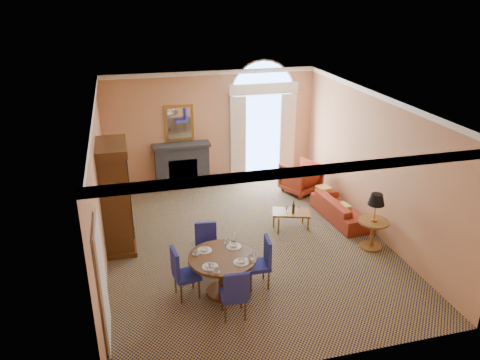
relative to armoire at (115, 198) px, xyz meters
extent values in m
plane|color=#141640|center=(2.72, -0.55, -1.14)|extent=(7.50, 7.50, 0.00)
cube|color=tan|center=(2.72, 3.20, 0.46)|extent=(6.00, 0.04, 3.20)
cube|color=tan|center=(-0.28, -0.55, 0.46)|extent=(0.04, 7.50, 3.20)
cube|color=tan|center=(5.72, -0.55, 0.46)|extent=(0.04, 7.50, 3.20)
cube|color=white|center=(2.72, -0.55, 2.06)|extent=(6.00, 7.50, 0.04)
cube|color=white|center=(2.72, -0.55, 2.00)|extent=(6.00, 7.50, 0.12)
cube|color=white|center=(-0.24, -2.95, -0.11)|extent=(0.08, 0.90, 2.06)
cube|color=#34373D|center=(1.82, 3.00, -0.54)|extent=(1.50, 0.40, 1.20)
cube|color=#34373D|center=(1.82, 2.97, 0.10)|extent=(1.60, 0.46, 0.08)
cube|color=gold|center=(1.82, 3.17, 0.66)|extent=(0.80, 0.04, 1.00)
cube|color=white|center=(1.82, 3.15, 0.66)|extent=(0.64, 0.02, 0.84)
cube|color=white|center=(4.22, 3.18, 0.11)|extent=(1.90, 0.04, 2.50)
cube|color=#97BDFC|center=(4.22, 3.17, 0.11)|extent=(1.70, 0.02, 2.30)
cylinder|color=white|center=(4.22, 3.18, 1.36)|extent=(1.90, 0.04, 1.90)
cube|color=beige|center=(3.47, 3.06, 0.11)|extent=(0.45, 0.06, 2.45)
cube|color=beige|center=(4.97, 3.06, 0.11)|extent=(0.45, 0.06, 2.45)
cube|color=beige|center=(4.22, 3.06, 1.51)|extent=(2.00, 0.08, 0.30)
cube|color=#40250E|center=(0.00, 0.00, -0.05)|extent=(0.60, 1.10, 2.19)
cube|color=#40250E|center=(0.00, 0.00, 1.14)|extent=(0.68, 1.20, 0.18)
cube|color=#40250E|center=(0.00, 0.00, -1.09)|extent=(0.68, 1.20, 0.11)
cylinder|color=#40250E|center=(1.82, -2.26, -0.38)|extent=(1.25, 1.25, 0.05)
cylinder|color=#40250E|center=(1.82, -2.26, -0.77)|extent=(0.17, 0.17, 0.73)
cylinder|color=#40250E|center=(1.82, -2.26, -1.11)|extent=(0.63, 0.63, 0.06)
cylinder|color=silver|center=(2.10, -1.98, -0.35)|extent=(0.28, 0.28, 0.01)
imported|color=silver|center=(2.10, -1.98, -0.32)|extent=(0.15, 0.15, 0.04)
imported|color=silver|center=(2.02, -1.81, -0.31)|extent=(0.09, 0.09, 0.07)
cylinder|color=silver|center=(1.54, -1.98, -0.35)|extent=(0.28, 0.28, 0.01)
imported|color=silver|center=(1.54, -1.98, -0.32)|extent=(0.15, 0.15, 0.04)
imported|color=silver|center=(1.37, -2.06, -0.31)|extent=(0.09, 0.09, 0.07)
cylinder|color=silver|center=(1.54, -2.54, -0.35)|extent=(0.28, 0.28, 0.01)
imported|color=silver|center=(1.54, -2.54, -0.32)|extent=(0.15, 0.15, 0.04)
imported|color=silver|center=(1.61, -2.71, -0.31)|extent=(0.09, 0.09, 0.07)
cylinder|color=silver|center=(2.10, -2.54, -0.35)|extent=(0.28, 0.28, 0.01)
imported|color=silver|center=(2.10, -2.54, -0.32)|extent=(0.15, 0.15, 0.04)
imported|color=silver|center=(2.27, -2.46, -0.31)|extent=(0.09, 0.09, 0.07)
cube|color=navy|center=(1.72, -1.44, -0.71)|extent=(0.47, 0.47, 0.08)
cube|color=navy|center=(1.70, -1.25, -0.42)|extent=(0.44, 0.12, 0.52)
cylinder|color=#40250E|center=(1.88, -1.26, -0.94)|extent=(0.03, 0.03, 0.40)
cylinder|color=#40250E|center=(1.54, -1.29, -0.94)|extent=(0.03, 0.03, 0.40)
cylinder|color=#40250E|center=(1.90, -1.60, -0.94)|extent=(0.03, 0.03, 0.40)
cylinder|color=#40250E|center=(1.57, -1.63, -0.94)|extent=(0.03, 0.03, 0.40)
cube|color=navy|center=(1.86, -2.94, -0.71)|extent=(0.46, 0.46, 0.08)
cube|color=navy|center=(1.87, -3.14, -0.42)|extent=(0.44, 0.09, 0.52)
cylinder|color=#40250E|center=(1.68, -3.10, -0.94)|extent=(0.03, 0.03, 0.40)
cylinder|color=#40250E|center=(2.01, -3.12, -0.94)|extent=(0.03, 0.03, 0.40)
cylinder|color=#40250E|center=(1.70, -2.76, -0.94)|extent=(0.03, 0.03, 0.40)
cylinder|color=#40250E|center=(2.04, -2.78, -0.94)|extent=(0.03, 0.03, 0.40)
cube|color=navy|center=(2.51, -2.19, -0.71)|extent=(0.45, 0.45, 0.08)
cube|color=navy|center=(2.71, -2.17, -0.42)|extent=(0.11, 0.44, 0.52)
cylinder|color=#40250E|center=(2.67, -2.37, -0.94)|extent=(0.03, 0.03, 0.40)
cylinder|color=#40250E|center=(2.68, -2.03, -0.94)|extent=(0.03, 0.03, 0.40)
cylinder|color=#40250E|center=(2.33, -2.36, -0.94)|extent=(0.03, 0.03, 0.40)
cylinder|color=#40250E|center=(2.34, -2.02, -0.94)|extent=(0.03, 0.03, 0.40)
cube|color=navy|center=(1.17, -2.18, -0.71)|extent=(0.51, 0.51, 0.08)
cube|color=navy|center=(0.97, -2.15, -0.42)|extent=(0.12, 0.44, 0.52)
cylinder|color=#40250E|center=(0.97, -2.04, -0.94)|extent=(0.03, 0.03, 0.40)
cylinder|color=#40250E|center=(1.03, -2.37, -0.94)|extent=(0.03, 0.03, 0.40)
cylinder|color=#40250E|center=(1.30, -1.98, -0.94)|extent=(0.03, 0.03, 0.40)
cylinder|color=#40250E|center=(1.36, -2.31, -0.94)|extent=(0.03, 0.03, 0.40)
imported|color=#98321B|center=(5.27, -0.05, -0.87)|extent=(0.88, 1.90, 0.54)
imported|color=#98321B|center=(4.91, 1.76, -0.72)|extent=(1.19, 1.20, 0.84)
cube|color=brown|center=(3.92, -0.21, -0.73)|extent=(0.98, 0.73, 0.05)
cylinder|color=brown|center=(3.55, -0.38, -0.95)|extent=(0.04, 0.04, 0.39)
cylinder|color=brown|center=(4.28, -0.38, -0.95)|extent=(0.04, 0.04, 0.39)
cylinder|color=brown|center=(3.55, -0.03, -0.95)|extent=(0.04, 0.04, 0.39)
cylinder|color=brown|center=(4.28, -0.03, -0.95)|extent=(0.04, 0.04, 0.39)
cylinder|color=brown|center=(5.32, -1.46, -0.51)|extent=(0.65, 0.65, 0.04)
cylinder|color=brown|center=(5.32, -1.46, -0.84)|extent=(0.09, 0.09, 0.61)
cylinder|color=brown|center=(5.32, -1.46, -1.12)|extent=(0.48, 0.48, 0.04)
camera|label=1|loc=(0.31, -9.37, 4.16)|focal=35.00mm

